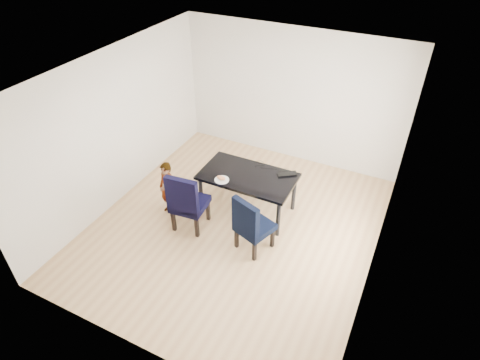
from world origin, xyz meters
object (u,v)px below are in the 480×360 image
at_px(laptop, 286,172).
at_px(child, 168,189).
at_px(chair_left, 190,199).
at_px(chair_right, 255,223).
at_px(dining_table, 248,193).
at_px(plate, 222,180).

bearing_deg(laptop, child, -4.52).
distance_m(chair_left, child, 0.53).
xyz_separation_m(chair_right, child, (-1.69, 0.11, -0.00)).
relative_size(dining_table, plate, 6.61).
height_order(chair_right, child, chair_right).
height_order(chair_left, child, chair_left).
xyz_separation_m(chair_left, child, (-0.51, 0.11, -0.05)).
height_order(chair_right, plate, chair_right).
bearing_deg(chair_left, child, 162.02).
bearing_deg(child, chair_left, 5.13).
bearing_deg(laptop, plate, 2.23).
distance_m(plate, laptop, 1.11).
xyz_separation_m(plate, laptop, (0.89, 0.67, 0.01)).
bearing_deg(chair_left, laptop, 36.71).
height_order(chair_left, plate, chair_left).
bearing_deg(laptop, chair_left, 7.71).
relative_size(dining_table, child, 1.56).
height_order(dining_table, chair_left, chair_left).
distance_m(chair_right, plate, 0.97).
bearing_deg(plate, dining_table, 43.78).
distance_m(child, laptop, 2.04).
bearing_deg(chair_right, laptop, 105.96).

